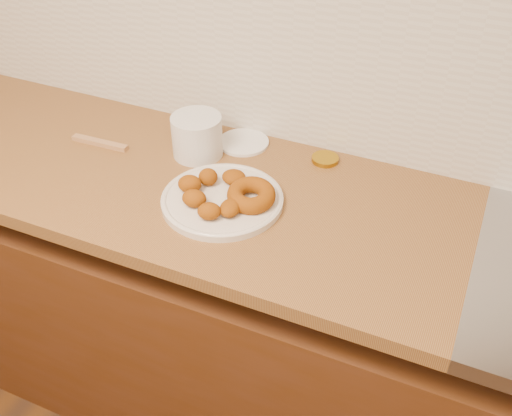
# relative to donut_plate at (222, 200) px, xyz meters

# --- Properties ---
(base_cabinet) EXTENTS (3.60, 0.60, 0.77)m
(base_cabinet) POSITION_rel_donut_plate_xyz_m (0.10, 0.05, -0.52)
(base_cabinet) COLOR #492615
(base_cabinet) RESTS_ON floor
(butcher_block) EXTENTS (2.30, 0.62, 0.04)m
(butcher_block) POSITION_rel_donut_plate_xyz_m (-0.55, 0.05, -0.03)
(butcher_block) COLOR olive
(butcher_block) RESTS_ON base_cabinet
(backsplash) EXTENTS (3.60, 0.02, 0.60)m
(backsplash) POSITION_rel_donut_plate_xyz_m (0.10, 0.35, 0.29)
(backsplash) COLOR beige
(backsplash) RESTS_ON wall_back
(donut_plate) EXTENTS (0.30, 0.30, 0.02)m
(donut_plate) POSITION_rel_donut_plate_xyz_m (0.00, 0.00, 0.00)
(donut_plate) COLOR beige
(donut_plate) RESTS_ON butcher_block
(ring_donut) EXTENTS (0.16, 0.17, 0.05)m
(ring_donut) POSITION_rel_donut_plate_xyz_m (0.07, 0.01, 0.03)
(ring_donut) COLOR #824306
(ring_donut) RESTS_ON donut_plate
(fried_dough_chunks) EXTENTS (0.19, 0.21, 0.05)m
(fried_dough_chunks) POSITION_rel_donut_plate_xyz_m (-0.02, -0.02, 0.03)
(fried_dough_chunks) COLOR #824306
(fried_dough_chunks) RESTS_ON donut_plate
(plastic_tub) EXTENTS (0.16, 0.16, 0.11)m
(plastic_tub) POSITION_rel_donut_plate_xyz_m (-0.16, 0.17, 0.05)
(plastic_tub) COLOR silver
(plastic_tub) RESTS_ON butcher_block
(tub_lid) EXTENTS (0.16, 0.16, 0.01)m
(tub_lid) POSITION_rel_donut_plate_xyz_m (-0.07, 0.27, -0.00)
(tub_lid) COLOR white
(tub_lid) RESTS_ON butcher_block
(brass_jar_lid) EXTENTS (0.09, 0.09, 0.01)m
(brass_jar_lid) POSITION_rel_donut_plate_xyz_m (0.17, 0.28, -0.00)
(brass_jar_lid) COLOR #9F7914
(brass_jar_lid) RESTS_ON butcher_block
(wooden_utensil) EXTENTS (0.17, 0.03, 0.01)m
(wooden_utensil) POSITION_rel_donut_plate_xyz_m (-0.44, 0.10, -0.00)
(wooden_utensil) COLOR #A37449
(wooden_utensil) RESTS_ON butcher_block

